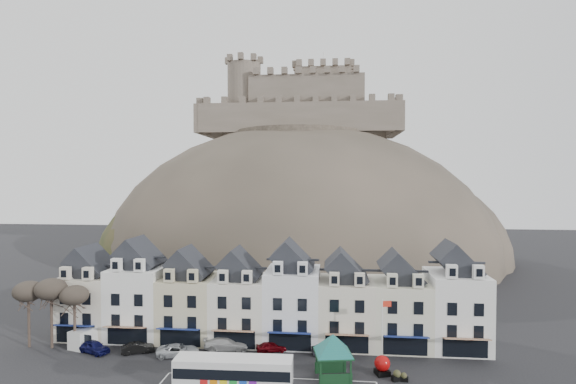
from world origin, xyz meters
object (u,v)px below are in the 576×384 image
at_px(red_buoy, 382,365).
at_px(white_van, 89,336).
at_px(flagpole, 383,328).
at_px(car_maroon, 271,346).
at_px(bus, 234,372).
at_px(car_silver, 178,350).
at_px(bus_shelter, 333,344).
at_px(car_black, 138,348).
at_px(car_navy, 94,347).
at_px(car_white, 226,344).
at_px(car_charcoal, 328,350).

relative_size(red_buoy, white_van, 0.39).
height_order(flagpole, car_maroon, flagpole).
relative_size(bus, car_maroon, 3.19).
relative_size(car_silver, car_maroon, 1.32).
bearing_deg(bus_shelter, red_buoy, 7.08).
xyz_separation_m(bus, white_van, (-20.77, 10.16, -0.71)).
distance_m(white_van, car_black, 7.57).
xyz_separation_m(red_buoy, car_navy, (-33.79, 2.67, -0.33)).
distance_m(red_buoy, car_navy, 33.90).
relative_size(bus, car_white, 2.20).
distance_m(bus, flagpole, 17.12).
height_order(flagpole, car_black, flagpole).
xyz_separation_m(bus, car_black, (-13.49, 8.15, -1.19)).
xyz_separation_m(white_van, car_silver, (12.39, -2.50, -0.43)).
distance_m(white_van, car_silver, 12.65).
height_order(bus_shelter, flagpole, flagpole).
relative_size(bus_shelter, car_silver, 1.53).
relative_size(flagpole, car_navy, 1.78).
bearing_deg(car_charcoal, bus_shelter, 174.54).
height_order(bus_shelter, car_black, bus_shelter).
xyz_separation_m(car_white, car_charcoal, (12.37, -0.41, -0.15)).
bearing_deg(red_buoy, car_charcoal, 140.76).
bearing_deg(car_maroon, white_van, 72.77).
height_order(flagpole, white_van, flagpole).
height_order(car_silver, car_charcoal, car_silver).
bearing_deg(bus, bus_shelter, 17.59).
height_order(red_buoy, car_white, red_buoy).
bearing_deg(white_van, car_charcoal, 15.69).
bearing_deg(bus_shelter, car_black, 158.32).
xyz_separation_m(flagpole, car_charcoal, (-6.11, 2.49, -3.69)).
xyz_separation_m(bus, red_buoy, (15.01, 5.00, -0.76)).
height_order(bus_shelter, car_white, bus_shelter).
distance_m(car_white, car_charcoal, 12.38).
height_order(bus_shelter, red_buoy, bus_shelter).
bearing_deg(bus, white_van, 152.45).
bearing_deg(white_van, car_navy, -34.97).
xyz_separation_m(bus, car_navy, (-18.78, 7.66, -1.09)).
distance_m(flagpole, car_navy, 34.27).
distance_m(bus_shelter, flagpole, 6.77).
height_order(bus_shelter, car_maroon, bus_shelter).
bearing_deg(car_silver, bus, -141.85).
relative_size(bus_shelter, flagpole, 0.98).
height_order(car_black, car_silver, car_silver).
distance_m(red_buoy, car_black, 28.68).
bearing_deg(flagpole, car_silver, 179.03).
relative_size(bus_shelter, car_white, 1.38).
bearing_deg(white_van, bus, -9.60).
relative_size(car_navy, car_black, 1.11).
bearing_deg(white_van, car_black, 0.97).
distance_m(flagpole, car_maroon, 13.76).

